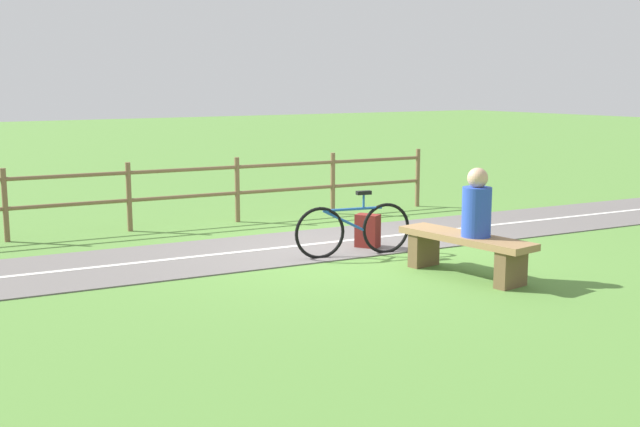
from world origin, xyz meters
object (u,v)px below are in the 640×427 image
bicycle (354,229)px  backpack (368,232)px  bench (465,247)px  person_seated (477,206)px

bicycle → backpack: (0.32, -0.47, -0.13)m
bench → person_seated: size_ratio=2.26×
bench → person_seated: bearing=-180.0°
backpack → person_seated: bearing=-178.3°
person_seated → bicycle: bearing=10.1°
bench → backpack: size_ratio=3.83×
person_seated → backpack: person_seated is taller
bench → bicycle: bicycle is taller
bench → bicycle: 1.67m
bicycle → backpack: bicycle is taller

